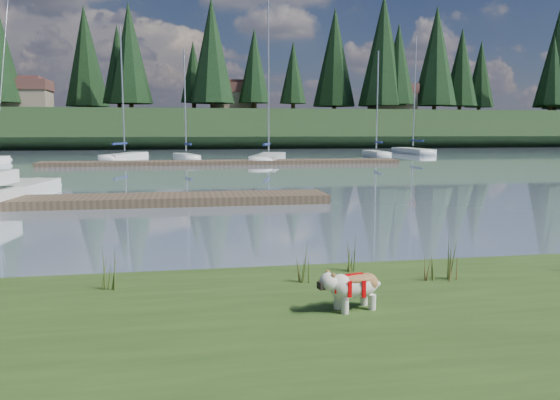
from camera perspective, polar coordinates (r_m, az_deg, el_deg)
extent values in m
plane|color=#7E90A4|center=(40.11, -8.58, 3.66)|extent=(200.00, 200.00, 0.00)
cube|color=#1C3218|center=(83.03, -9.34, 7.26)|extent=(200.00, 20.00, 5.00)
cylinder|color=silver|center=(6.71, 6.82, -10.93)|extent=(0.09, 0.09, 0.19)
cylinder|color=silver|center=(6.87, 6.02, -10.49)|extent=(0.09, 0.09, 0.19)
cylinder|color=silver|center=(6.90, 9.61, -10.47)|extent=(0.09, 0.09, 0.19)
cylinder|color=silver|center=(7.05, 8.77, -10.05)|extent=(0.09, 0.09, 0.19)
ellipsoid|color=silver|center=(6.83, 7.92, -8.88)|extent=(0.68, 0.45, 0.29)
ellipsoid|color=#9F6B3B|center=(6.80, 7.93, -8.11)|extent=(0.49, 0.39, 0.10)
ellipsoid|color=silver|center=(6.62, 5.07, -8.49)|extent=(0.26, 0.27, 0.22)
cube|color=black|center=(6.59, 4.32, -8.91)|extent=(0.09, 0.12, 0.09)
ellipsoid|color=white|center=(24.60, -24.09, 1.31)|extent=(2.19, 2.61, 0.70)
cube|color=#4C3D2C|center=(19.42, -18.96, -0.11)|extent=(16.00, 2.00, 0.30)
cube|color=#4C3D2C|center=(40.20, -5.73, 3.93)|extent=(26.00, 2.20, 0.30)
ellipsoid|color=white|center=(46.58, -27.09, 3.72)|extent=(1.86, 2.09, 0.70)
cube|color=white|center=(47.42, -15.90, 4.29)|extent=(3.47, 6.57, 0.70)
ellipsoid|color=white|center=(50.36, -14.36, 4.51)|extent=(1.90, 2.12, 0.70)
cylinder|color=silver|center=(47.47, -16.15, 11.07)|extent=(0.12, 0.12, 10.07)
cube|color=navy|center=(46.58, -16.41, 5.68)|extent=(1.02, 2.49, 0.20)
cube|color=white|center=(44.94, -9.76, 4.31)|extent=(2.23, 5.18, 0.70)
ellipsoid|color=white|center=(47.40, -10.45, 4.45)|extent=(1.38, 1.59, 0.70)
cylinder|color=silver|center=(44.94, -9.89, 10.12)|extent=(0.12, 0.12, 7.94)
cube|color=navy|center=(44.23, -9.60, 5.80)|extent=(0.64, 2.00, 0.20)
cube|color=white|center=(43.98, -1.19, 4.35)|extent=(4.15, 8.55, 0.70)
ellipsoid|color=white|center=(48.11, -0.55, 4.61)|extent=(2.38, 2.69, 0.70)
cylinder|color=silver|center=(44.16, -1.22, 13.46)|extent=(0.12, 0.12, 12.84)
cube|color=navy|center=(42.80, -1.39, 5.85)|extent=(1.12, 3.25, 0.20)
cube|color=white|center=(51.31, 10.01, 4.68)|extent=(1.82, 5.80, 0.70)
ellipsoid|color=white|center=(54.08, 9.25, 4.83)|extent=(1.38, 1.66, 0.70)
cylinder|color=silver|center=(51.33, 10.14, 10.23)|extent=(0.12, 0.12, 8.80)
cube|color=navy|center=(50.52, 10.26, 5.97)|extent=(0.41, 2.28, 0.20)
cube|color=white|center=(59.39, 13.70, 4.93)|extent=(1.75, 7.61, 0.70)
ellipsoid|color=white|center=(62.90, 12.33, 5.10)|extent=(1.66, 2.08, 0.70)
cylinder|color=silver|center=(59.48, 13.89, 10.95)|extent=(0.12, 0.12, 11.34)
cube|color=navy|center=(58.41, 14.14, 6.04)|extent=(0.21, 3.02, 0.20)
cone|color=#475B23|center=(7.95, 2.11, -6.63)|extent=(0.03, 0.03, 0.55)
cone|color=brown|center=(7.92, 3.00, -7.09)|extent=(0.03, 0.03, 0.44)
cone|color=#475B23|center=(7.98, 2.49, -6.36)|extent=(0.03, 0.03, 0.60)
cone|color=brown|center=(7.97, 3.14, -7.20)|extent=(0.03, 0.03, 0.38)
cone|color=#475B23|center=(7.88, 2.37, -6.95)|extent=(0.03, 0.03, 0.49)
cone|color=#475B23|center=(8.60, 6.79, -5.70)|extent=(0.03, 0.03, 0.52)
cone|color=brown|center=(8.57, 7.62, -6.10)|extent=(0.03, 0.03, 0.42)
cone|color=#475B23|center=(8.63, 7.11, -5.46)|extent=(0.03, 0.03, 0.57)
cone|color=brown|center=(8.63, 7.73, -6.20)|extent=(0.03, 0.03, 0.37)
cone|color=#475B23|center=(8.53, 7.07, -5.98)|extent=(0.03, 0.03, 0.47)
cone|color=#475B23|center=(8.43, 17.31, -5.74)|extent=(0.03, 0.03, 0.66)
cone|color=brown|center=(8.44, 18.18, -6.23)|extent=(0.03, 0.03, 0.53)
cone|color=#475B23|center=(8.48, 17.59, -5.45)|extent=(0.03, 0.03, 0.73)
cone|color=brown|center=(8.49, 18.22, -6.38)|extent=(0.03, 0.03, 0.47)
cone|color=#475B23|center=(8.38, 17.67, -6.07)|extent=(0.03, 0.03, 0.60)
cone|color=#475B23|center=(7.98, -17.86, -6.93)|extent=(0.03, 0.03, 0.55)
cone|color=brown|center=(7.91, -17.12, -7.44)|extent=(0.03, 0.03, 0.44)
cone|color=#475B23|center=(8.00, -17.41, -6.69)|extent=(0.03, 0.03, 0.60)
cone|color=brown|center=(7.96, -16.86, -7.55)|extent=(0.03, 0.03, 0.38)
cone|color=#475B23|center=(7.91, -17.78, -7.27)|extent=(0.03, 0.03, 0.49)
cone|color=#475B23|center=(8.37, 14.94, -6.92)|extent=(0.03, 0.03, 0.34)
cone|color=brown|center=(8.36, 15.83, -7.20)|extent=(0.03, 0.03, 0.27)
cone|color=#475B23|center=(8.42, 15.23, -6.73)|extent=(0.03, 0.03, 0.37)
cone|color=brown|center=(8.41, 15.89, -7.23)|extent=(0.03, 0.03, 0.23)
cone|color=#475B23|center=(8.31, 15.30, -7.15)|extent=(0.03, 0.03, 0.30)
cube|color=#33281C|center=(8.83, -3.61, -8.94)|extent=(60.00, 0.50, 0.14)
cylinder|color=#382619|center=(82.59, -16.43, 9.42)|extent=(0.60, 0.60, 1.80)
cone|color=black|center=(83.04, -16.58, 13.45)|extent=(4.84, 4.84, 11.00)
cylinder|color=#382619|center=(76.20, -7.04, 9.86)|extent=(0.60, 0.60, 1.80)
cone|color=black|center=(76.85, -7.13, 15.23)|extent=(6.16, 6.16, 14.00)
cylinder|color=#382619|center=(81.66, 1.38, 9.74)|extent=(0.60, 0.60, 1.80)
cone|color=black|center=(82.01, 1.39, 13.20)|extent=(3.96, 3.96, 9.00)
cylinder|color=#382619|center=(83.27, 10.58, 9.57)|extent=(0.60, 0.60, 1.80)
cone|color=black|center=(83.99, 10.72, 15.10)|extent=(7.04, 7.04, 16.00)
cylinder|color=#382619|center=(91.75, 18.24, 9.12)|extent=(0.60, 0.60, 1.80)
cone|color=black|center=(92.19, 18.41, 13.03)|extent=(5.28, 5.28, 12.00)
cylinder|color=#382619|center=(95.24, 26.39, 8.65)|extent=(0.60, 0.60, 1.80)
cone|color=black|center=(95.60, 26.59, 12.01)|extent=(4.62, 4.62, 10.50)
cube|color=gray|center=(82.84, -24.98, 9.37)|extent=(6.00, 5.00, 2.80)
cube|color=brown|center=(82.97, -25.06, 10.82)|extent=(6.30, 5.30, 1.40)
cube|color=brown|center=(83.03, -25.09, 11.37)|extent=(4.20, 3.60, 0.70)
cube|color=gray|center=(81.41, -5.09, 10.07)|extent=(6.00, 5.00, 2.80)
cube|color=brown|center=(81.53, -5.10, 11.55)|extent=(6.30, 5.30, 1.40)
cube|color=brown|center=(81.60, -5.11, 12.11)|extent=(4.20, 3.60, 0.70)
cube|color=gray|center=(84.94, 11.64, 9.84)|extent=(6.00, 5.00, 2.80)
cube|color=brown|center=(85.06, 11.67, 11.25)|extent=(6.30, 5.30, 1.40)
cube|color=brown|center=(85.12, 11.69, 11.79)|extent=(4.20, 3.60, 0.70)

